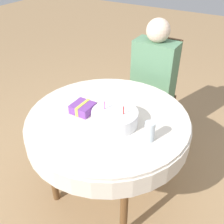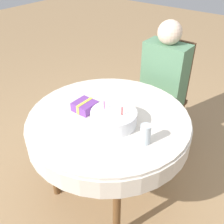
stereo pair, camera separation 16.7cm
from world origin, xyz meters
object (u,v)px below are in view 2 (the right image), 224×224
at_px(drinking_glass, 145,134).
at_px(gift_box, 85,106).
at_px(chair, 166,92).
at_px(birthday_cake, 114,118).
at_px(person, 163,77).

xyz_separation_m(drinking_glass, gift_box, (-0.50, 0.04, -0.03)).
height_order(chair, birthday_cake, chair).
bearing_deg(chair, birthday_cake, -83.99).
distance_m(birthday_cake, drinking_glass, 0.25).
height_order(birthday_cake, gift_box, birthday_cake).
xyz_separation_m(birthday_cake, gift_box, (-0.25, 0.01, -0.02)).
height_order(person, gift_box, person).
relative_size(birthday_cake, drinking_glass, 2.35).
bearing_deg(gift_box, drinking_glass, -4.55).
bearing_deg(chair, drinking_glass, -69.80).
bearing_deg(gift_box, person, 78.52).
xyz_separation_m(person, gift_box, (-0.17, -0.81, 0.05)).
bearing_deg(birthday_cake, gift_box, 178.05).
distance_m(person, gift_box, 0.83).
distance_m(chair, person, 0.21).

